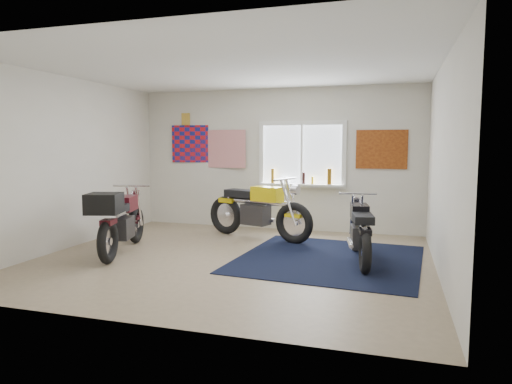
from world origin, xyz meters
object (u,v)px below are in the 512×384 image
(navy_rug, at_px, (329,259))
(maroon_tourer, at_px, (119,220))
(yellow_triumph, at_px, (258,211))
(black_chrome_bike, at_px, (360,233))

(navy_rug, relative_size, maroon_tourer, 1.33)
(yellow_triumph, distance_m, maroon_tourer, 2.38)
(navy_rug, distance_m, black_chrome_bike, 0.59)
(maroon_tourer, bearing_deg, yellow_triumph, -58.66)
(yellow_triumph, relative_size, black_chrome_bike, 1.16)
(navy_rug, relative_size, black_chrome_bike, 1.44)
(navy_rug, xyz_separation_m, maroon_tourer, (-3.03, -0.63, 0.51))
(maroon_tourer, bearing_deg, navy_rug, -93.85)
(navy_rug, height_order, maroon_tourer, maroon_tourer)
(yellow_triumph, height_order, black_chrome_bike, yellow_triumph)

